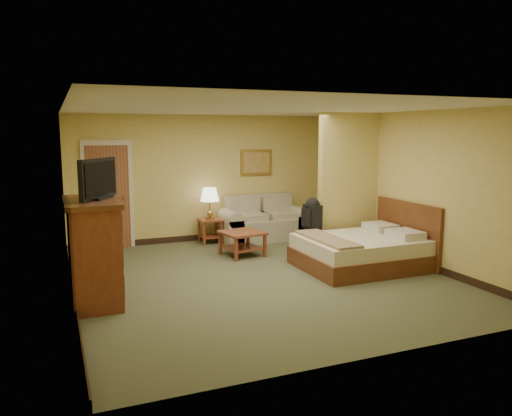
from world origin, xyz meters
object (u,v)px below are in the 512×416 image
dresser (94,251)px  loveseat (263,225)px  coffee_table (242,238)px  bed (363,250)px

dresser → loveseat: bearing=37.4°
loveseat → dresser: 4.57m
coffee_table → bed: bearing=-43.6°
coffee_table → dresser: (-2.71, -1.60, 0.37)m
coffee_table → dresser: dresser is taller
coffee_table → dresser: size_ratio=0.58×
dresser → bed: bearing=1.2°
dresser → bed: (4.30, 0.09, -0.41)m
coffee_table → dresser: bearing=-149.3°
dresser → bed: 4.32m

